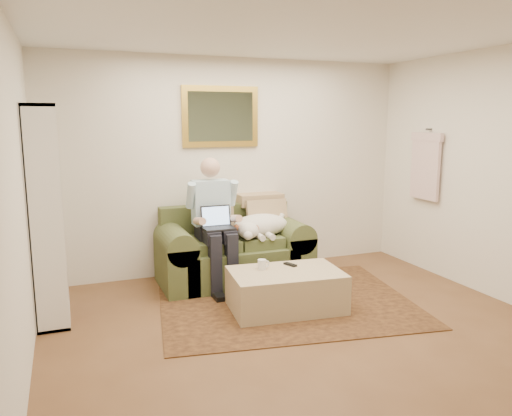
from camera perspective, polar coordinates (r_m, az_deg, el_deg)
room_shell at (r=4.19m, az=6.51°, el=2.26°), size 4.51×5.00×2.61m
rug at (r=5.28m, az=3.36°, el=-10.57°), size 2.83×2.41×0.01m
sofa at (r=5.85m, az=-2.59°, el=-5.48°), size 1.72×0.87×1.03m
seated_man at (r=5.53m, az=-4.64°, el=-1.87°), size 0.57×0.81×1.45m
laptop at (r=5.46m, az=-4.44°, el=-1.64°), size 0.33×0.26×0.24m
sleeping_dog at (r=5.79m, az=0.56°, el=-1.96°), size 0.71×0.45×0.26m
ottoman at (r=5.01m, az=3.42°, el=-9.37°), size 1.15×0.79×0.39m
coffee_mug at (r=4.99m, az=0.68°, el=-6.47°), size 0.08×0.08×0.10m
tv_remote at (r=5.14m, az=3.93°, el=-6.46°), size 0.10×0.16×0.02m
bookshelf at (r=5.00m, az=-22.77°, el=-0.69°), size 0.28×0.80×2.00m
wall_mirror at (r=6.06m, az=-4.06°, el=10.38°), size 0.94×0.04×0.72m
hanging_shirt at (r=6.44m, az=18.81°, el=4.95°), size 0.06×0.52×0.90m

